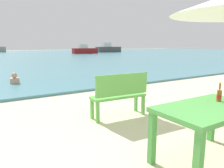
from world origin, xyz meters
name	(u,v)px	position (x,y,z in m)	size (l,w,h in m)	color
sea_water	(5,56)	(0.00, 30.00, 0.04)	(120.00, 50.00, 0.08)	teal
picnic_table_green	(209,115)	(-0.44, 0.31, 0.65)	(1.40, 0.80, 0.76)	#4C9E47
beer_bottle_amber	(219,95)	(-0.11, 0.39, 0.85)	(0.07, 0.07, 0.26)	brown
bench_green_left	(120,93)	(-0.44, 2.34, 0.54)	(1.22, 0.44, 0.95)	#60B24C
swimmer_person	(15,79)	(-1.80, 7.44, 0.24)	(0.34, 0.34, 0.41)	tan
boat_sailboat	(85,50)	(11.86, 30.75, 0.62)	(4.13, 1.13, 1.50)	maroon
boat_ferry	(108,49)	(18.41, 34.21, 0.73)	(4.98, 1.36, 1.81)	#4C4C4C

